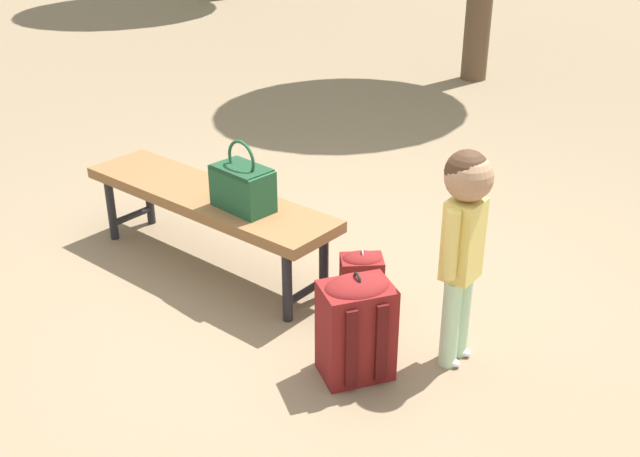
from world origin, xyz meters
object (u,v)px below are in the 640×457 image
(backpack_large, at_px, (356,324))
(backpack_small, at_px, (362,282))
(handbag, at_px, (243,186))
(park_bench, at_px, (208,202))
(child_standing, at_px, (464,226))

(backpack_large, bearing_deg, backpack_small, 124.88)
(handbag, xyz_separation_m, backpack_large, (0.92, -0.23, -0.32))
(park_bench, height_order, backpack_large, backpack_large)
(child_standing, bearing_deg, handbag, -173.30)
(child_standing, height_order, backpack_large, child_standing)
(backpack_large, bearing_deg, child_standing, 53.99)
(handbag, bearing_deg, backpack_large, -14.27)
(park_bench, bearing_deg, handbag, -2.71)
(backpack_large, bearing_deg, handbag, 165.73)
(park_bench, relative_size, backpack_large, 3.13)
(backpack_large, xyz_separation_m, backpack_small, (-0.29, 0.42, -0.08))
(child_standing, bearing_deg, backpack_small, 175.73)
(park_bench, distance_m, handbag, 0.35)
(backpack_large, distance_m, backpack_small, 0.52)
(backpack_small, bearing_deg, park_bench, -169.73)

